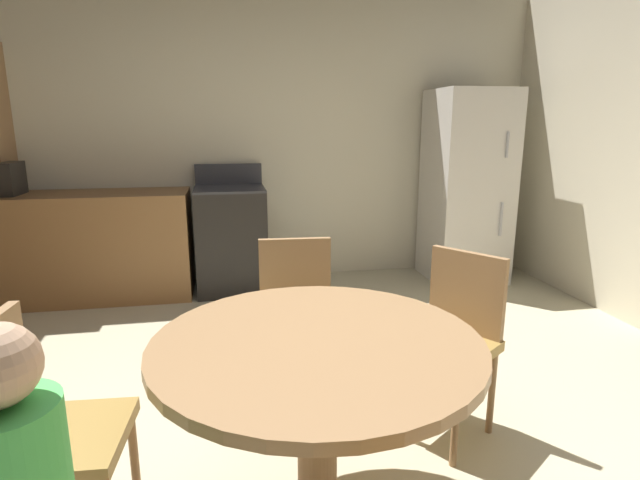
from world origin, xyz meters
The scene contains 9 objects.
ground_plane centered at (0.00, 0.00, 0.00)m, with size 14.00×14.00×0.00m, color beige.
wall_back centered at (0.00, 2.83, 1.35)m, with size 5.55×0.12×2.70m, color beige.
kitchen_counter centered at (-1.55, 2.43, 0.45)m, with size 1.85×0.60×0.90m, color olive.
oven_range centered at (-0.27, 2.44, 0.47)m, with size 0.60×0.60×1.10m.
refrigerator centered at (1.91, 2.38, 0.88)m, with size 0.68×0.68×1.76m.
dining_table centered at (-0.02, -0.42, 0.60)m, with size 1.11×1.11×0.76m.
chair_north centered at (0.04, 0.49, 0.50)m, with size 0.42×0.42×0.87m.
chair_west centered at (-0.93, -0.36, 0.50)m, with size 0.43×0.43×0.87m.
chair_northeast centered at (0.72, 0.10, 0.50)m, with size 0.56×0.56×0.87m.
Camera 1 is at (-0.30, -1.94, 1.46)m, focal length 28.08 mm.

